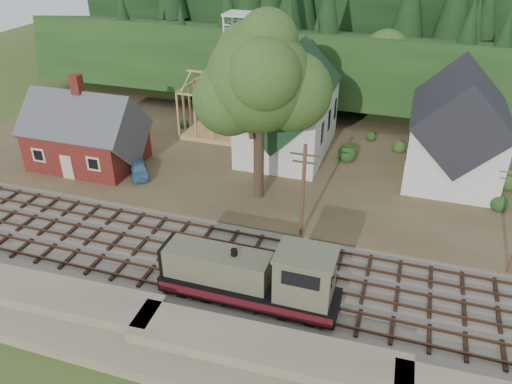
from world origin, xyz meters
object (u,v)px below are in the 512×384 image
(car_blue, at_px, (139,169))
(patio_set, at_px, (103,154))
(car_green, at_px, (73,155))
(locomotive, at_px, (255,278))

(car_blue, relative_size, patio_set, 1.56)
(car_green, relative_size, patio_set, 1.38)
(locomotive, bearing_deg, car_green, 149.59)
(car_green, bearing_deg, car_blue, -96.78)
(locomotive, distance_m, car_green, 27.73)
(car_blue, height_order, patio_set, patio_set)
(locomotive, relative_size, car_green, 3.32)
(patio_set, bearing_deg, locomotive, -32.97)
(locomotive, height_order, car_blue, locomotive)
(car_blue, bearing_deg, patio_set, 156.86)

